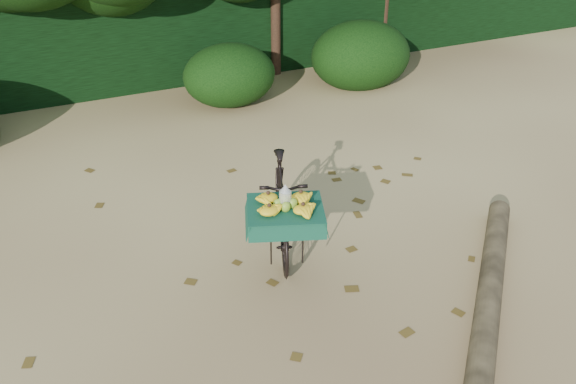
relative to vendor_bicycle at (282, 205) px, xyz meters
name	(u,v)px	position (x,y,z in m)	size (l,w,h in m)	color
ground	(236,269)	(-0.61, -0.18, -0.52)	(80.00, 80.00, 0.00)	tan
vendor_bicycle	(282,205)	(0.00, 0.00, 0.00)	(1.17, 1.85, 1.02)	black
fallen_log	(489,294)	(1.43, -1.71, -0.40)	(0.24, 0.24, 3.26)	brown
hedge_backdrop	(111,31)	(-0.61, 6.12, 0.38)	(26.00, 1.80, 1.80)	black
bush_clumps	(171,87)	(-0.11, 4.12, -0.07)	(8.80, 1.70, 0.90)	black
leaf_litter	(216,236)	(-0.61, 0.47, -0.52)	(7.00, 7.30, 0.01)	#533E16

